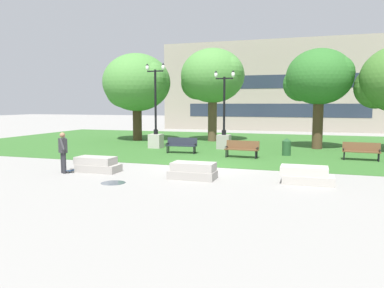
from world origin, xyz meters
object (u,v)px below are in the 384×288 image
concrete_block_center (97,165)px  park_bench_far_left (361,150)px  park_bench_near_left (242,148)px  park_bench_near_right (182,144)px  lamp_post_right (156,131)px  skateboard (75,170)px  lamp_post_left (224,133)px  person_skateboarder (63,150)px  trash_bin (287,147)px  concrete_block_left (193,171)px  concrete_block_right (306,175)px

concrete_block_center → park_bench_far_left: bearing=31.8°
park_bench_near_left → park_bench_near_right: size_ratio=1.00×
park_bench_far_left → lamp_post_right: 12.24m
skateboard → lamp_post_left: 10.70m
concrete_block_center → lamp_post_right: bearing=96.7°
park_bench_near_left → skateboard: bearing=-134.2°
skateboard → lamp_post_right: bearing=90.6°
lamp_post_left → park_bench_near_right: bearing=-123.8°
person_skateboarder → trash_bin: 11.88m
trash_bin → skateboard: bearing=-136.5°
concrete_block_center → trash_bin: size_ratio=1.94×
concrete_block_left → park_bench_near_left: park_bench_near_left is taller
park_bench_far_left → trash_bin: bearing=169.7°
concrete_block_right → lamp_post_left: bearing=119.2°
person_skateboarder → park_bench_near_left: (6.30, 6.66, -0.43)m
skateboard → concrete_block_left: bearing=0.9°
concrete_block_center → trash_bin: bearing=45.8°
lamp_post_right → lamp_post_left: bearing=11.2°
park_bench_near_right → lamp_post_left: lamp_post_left is taller
concrete_block_left → person_skateboarder: 5.57m
concrete_block_right → lamp_post_left: 10.67m
skateboard → trash_bin: trash_bin is taller
park_bench_near_left → park_bench_far_left: 6.03m
park_bench_far_left → trash_bin: trash_bin is taller
concrete_block_right → park_bench_far_left: size_ratio=1.03×
park_bench_near_left → park_bench_near_right: (-3.68, 0.74, 0.00)m
person_skateboarder → trash_bin: (8.51, 8.27, -0.47)m
concrete_block_center → skateboard: size_ratio=1.80×
park_bench_far_left → trash_bin: (-3.74, 0.68, -0.04)m
concrete_block_left → lamp_post_left: 9.78m
lamp_post_left → person_skateboarder: bearing=-113.7°
concrete_block_left → concrete_block_center: bearing=177.3°
concrete_block_left → park_bench_near_left: bearing=82.7°
concrete_block_left → park_bench_near_right: bearing=112.8°
skateboard → park_bench_near_right: park_bench_near_right is taller
person_skateboarder → lamp_post_right: size_ratio=0.31×
concrete_block_center → park_bench_near_left: (5.14, 5.95, 0.23)m
park_bench_far_left → park_bench_near_left: bearing=-171.2°
person_skateboarder → lamp_post_left: bearing=66.3°
lamp_post_left → skateboard: bearing=-113.5°
trash_bin → concrete_block_right: bearing=-80.9°
lamp_post_right → lamp_post_left: 4.42m
person_skateboarder → concrete_block_left: bearing=5.3°
park_bench_near_left → lamp_post_left: size_ratio=0.37×
park_bench_far_left → lamp_post_left: 8.21m
skateboard → person_skateboarder: bearing=-119.0°
concrete_block_center → park_bench_near_left: park_bench_near_left is taller
concrete_block_right → park_bench_far_left: 7.16m
concrete_block_center → lamp_post_right: size_ratio=0.34×
lamp_post_right → park_bench_far_left: bearing=-8.3°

